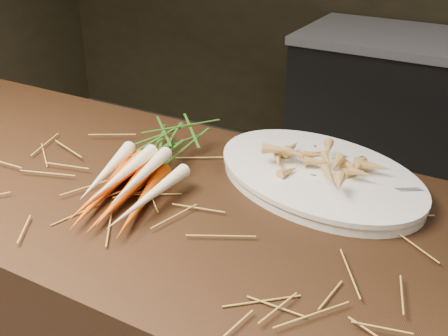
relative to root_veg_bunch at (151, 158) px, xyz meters
The scene contains 5 objects.
straw_bedding 0.25m from the root_veg_bunch, 10.48° to the right, with size 1.40×0.60×0.02m, color olive, non-canonical shape.
root_veg_bunch is the anchor object (origin of this frame).
serving_platter 0.37m from the root_veg_bunch, 25.22° to the left, with size 0.49×0.33×0.03m, color white, non-canonical shape.
roasted_veg_heap 0.36m from the root_veg_bunch, 25.22° to the left, with size 0.24×0.17×0.05m, color #AC843C, non-canonical shape.
serving_fork 0.49m from the root_veg_bunch, ahead, with size 0.02×0.19×0.00m, color silver.
Camera 1 is at (0.44, -0.53, 1.48)m, focal length 45.00 mm.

